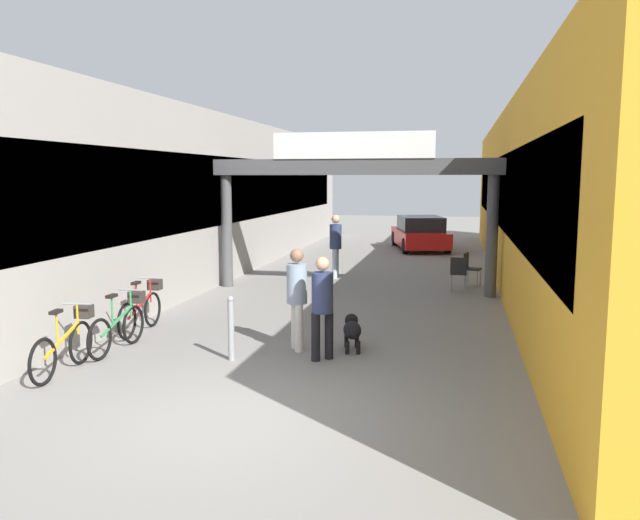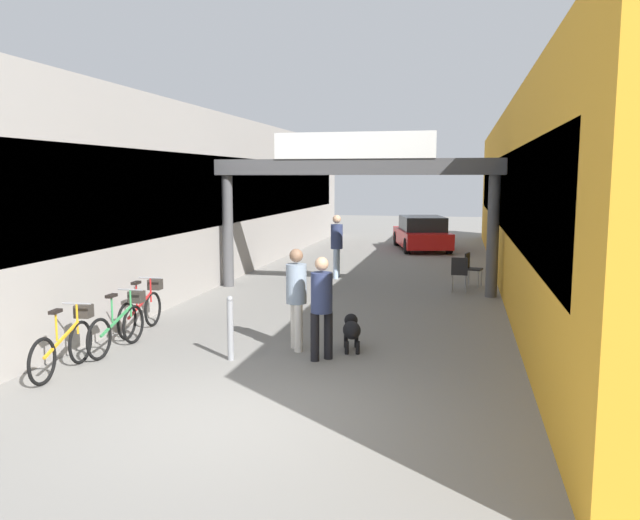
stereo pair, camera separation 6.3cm
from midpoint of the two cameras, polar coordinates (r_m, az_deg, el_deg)
The scene contains 15 objects.
ground_plane at distance 7.74m, azimuth -8.00°, elevation -14.17°, with size 80.00×80.00×0.00m, color gray.
storefront_left at distance 19.32m, azimuth -10.97°, elevation 5.70°, with size 3.00×26.00×4.55m.
storefront_right at distance 17.92m, azimuth 20.64°, elevation 5.22°, with size 3.00×26.00×4.55m.
arcade_sign_gateway at distance 15.51m, azimuth 2.96°, elevation 7.34°, with size 7.40×0.47×3.95m.
pedestrian_with_dog at distance 9.74m, azimuth 0.04°, elevation -3.83°, with size 0.48×0.48×1.64m.
pedestrian_companion at distance 10.31m, azimuth -2.30°, elevation -2.98°, with size 0.46×0.46×1.70m.
pedestrian_carrying_crate at distance 17.74m, azimuth 1.33°, elevation 1.68°, with size 0.34×0.38×1.80m.
dog_on_leash at distance 10.45m, azimuth 2.78°, elevation -6.33°, with size 0.43×0.79×0.56m.
bicycle_orange_nearest at distance 10.00m, azimuth -22.33°, elevation -7.03°, with size 0.46×1.69×0.98m.
bicycle_green_second at distance 10.94m, azimuth -17.92°, elevation -5.60°, with size 0.46×1.69×0.98m.
bicycle_red_third at distance 12.11m, azimuth -16.04°, elevation -4.27°, with size 0.46×1.69×0.98m.
bollard_post_metal at distance 9.92m, azimuth -8.32°, elevation -6.14°, with size 0.10×0.10×1.03m.
cafe_chair_black_nearer at distance 15.92m, azimuth 12.44°, elevation -0.98°, with size 0.41×0.41×0.89m.
cafe_chair_black_farther at distance 16.85m, azimuth 13.43°, elevation -0.55°, with size 0.49×0.49×0.89m.
parked_car_red at distance 25.12m, azimuth 9.06°, elevation 2.42°, with size 2.63×4.30×1.33m.
Camera 1 is at (2.52, -6.74, 2.86)m, focal length 35.00 mm.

